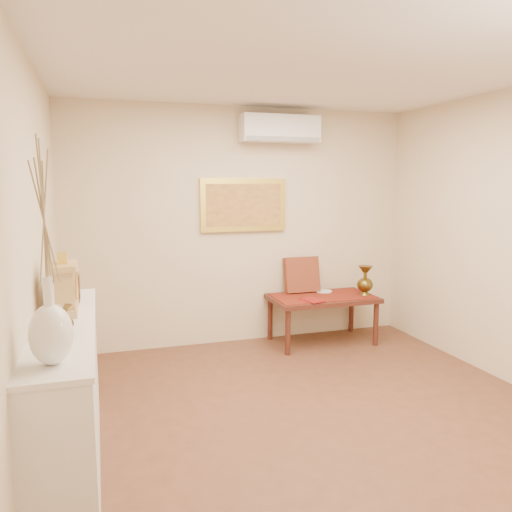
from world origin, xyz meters
name	(u,v)px	position (x,y,z in m)	size (l,w,h in m)	color
floor	(325,426)	(0.00, 0.00, 0.00)	(4.50, 4.50, 0.00)	brown
ceiling	(333,58)	(0.00, 0.00, 2.70)	(4.50, 4.50, 0.00)	silver
wall_back	(243,227)	(0.00, 2.25, 1.35)	(4.00, 0.02, 2.70)	beige
wall_left	(30,266)	(-2.00, 0.00, 1.35)	(0.02, 4.50, 2.70)	beige
white_vase	(46,254)	(-1.83, -0.77, 1.52)	(0.20, 0.20, 1.08)	white
candlestick	(59,327)	(-1.81, -0.53, 1.10)	(0.11, 0.11, 0.23)	silver
brass_urn_small	(65,316)	(-1.80, -0.28, 1.09)	(0.10, 0.10, 0.22)	brown
table_cloth	(322,296)	(0.85, 1.88, 0.55)	(1.14, 0.59, 0.01)	maroon
brass_urn_tall	(365,277)	(1.34, 1.77, 0.77)	(0.19, 0.19, 0.42)	brown
plate	(324,291)	(0.96, 2.07, 0.56)	(0.20, 0.20, 0.01)	white
menu	(313,300)	(0.64, 1.68, 0.56)	(0.18, 0.25, 0.01)	maroon
cushion	(302,275)	(0.69, 2.14, 0.77)	(0.42, 0.10, 0.42)	#5A1215
display_ledge	(68,396)	(-1.82, 0.00, 0.49)	(0.37, 2.02, 0.98)	white
mantel_clock	(65,288)	(-1.83, 0.24, 1.15)	(0.17, 0.36, 0.41)	tan
wooden_chest	(68,287)	(-1.82, 0.53, 1.10)	(0.16, 0.21, 0.24)	tan
low_table	(322,302)	(0.85, 1.88, 0.48)	(1.20, 0.70, 0.55)	#491F16
painting	(243,205)	(0.00, 2.22, 1.60)	(1.00, 0.06, 0.60)	gold
ac_unit	(280,129)	(0.40, 2.12, 2.45)	(0.90, 0.25, 0.30)	white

